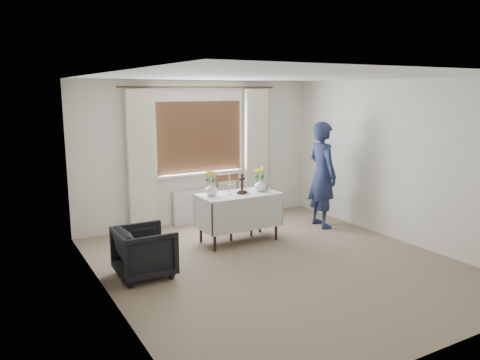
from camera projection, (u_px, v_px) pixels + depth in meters
name	position (u px, v px, depth m)	size (l,w,h in m)	color
ground	(278.00, 264.00, 6.36)	(5.00, 5.00, 0.00)	gray
altar_table	(239.00, 217.00, 7.27)	(1.24, 0.64, 0.76)	silver
wooden_chair	(234.00, 206.00, 7.53)	(0.46, 0.46, 1.00)	brown
armchair	(145.00, 252.00, 5.90)	(0.68, 0.70, 0.64)	black
person	(322.00, 175.00, 7.99)	(0.66, 0.44, 1.81)	navy
radiator	(203.00, 205.00, 8.37)	(1.10, 0.10, 0.60)	silver
wooden_cross	(242.00, 184.00, 7.16)	(0.14, 0.10, 0.31)	black
candlestick_left	(230.00, 184.00, 7.06)	(0.09, 0.09, 0.33)	silver
candlestick_right	(246.00, 181.00, 7.25)	(0.10, 0.10, 0.36)	silver
flower_vase_left	(211.00, 189.00, 7.04)	(0.19, 0.19, 0.20)	white
flower_vase_right	(260.00, 185.00, 7.35)	(0.19, 0.19, 0.20)	white
wicker_basket	(261.00, 186.00, 7.54)	(0.20, 0.20, 0.08)	brown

